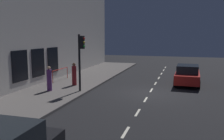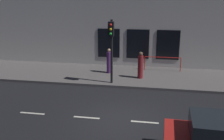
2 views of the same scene
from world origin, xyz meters
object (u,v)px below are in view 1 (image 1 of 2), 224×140
at_px(pedestrian_0, 49,79).
at_px(pedestrian_1, 74,75).
at_px(parked_car_0, 187,75).
at_px(traffic_light, 81,53).

height_order(pedestrian_0, pedestrian_1, pedestrian_1).
relative_size(parked_car_0, pedestrian_0, 2.47).
bearing_deg(pedestrian_0, pedestrian_1, 105.49).
xyz_separation_m(parked_car_0, pedestrian_0, (8.94, 5.47, 0.14)).
distance_m(parked_car_0, pedestrian_0, 10.48).
relative_size(parked_car_0, pedestrian_1, 2.41).
bearing_deg(pedestrian_1, traffic_light, -130.62).
bearing_deg(pedestrian_0, traffic_light, 49.80).
distance_m(traffic_light, parked_car_0, 8.65).
distance_m(pedestrian_0, pedestrian_1, 2.30).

